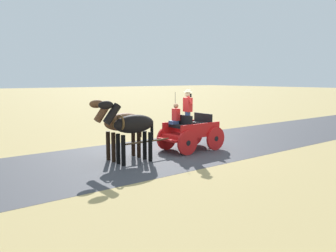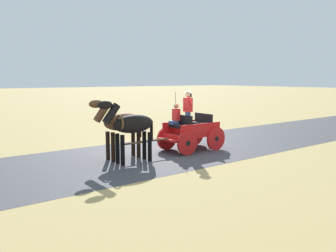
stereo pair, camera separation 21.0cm
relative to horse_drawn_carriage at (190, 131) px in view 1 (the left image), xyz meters
The scene contains 5 objects.
ground_plane 1.00m from the horse_drawn_carriage, 55.48° to the left, with size 200.00×200.00×0.00m, color tan.
road_surface 1.00m from the horse_drawn_carriage, 55.48° to the left, with size 5.63×160.00×0.01m, color #424247.
horse_drawn_carriage is the anchor object (origin of this frame).
horse_near_side 3.09m from the horse_drawn_carriage, 97.43° to the left, with size 0.58×2.13×2.21m.
horse_off_side 3.09m from the horse_drawn_carriage, 84.01° to the left, with size 0.63×2.13×2.21m.
Camera 1 is at (-10.80, 8.71, 2.93)m, focal length 36.76 mm.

